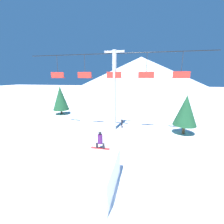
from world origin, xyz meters
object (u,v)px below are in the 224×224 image
(snowboarder, at_px, (100,140))
(distant_skier, at_px, (122,123))
(pine_tree_near, at_px, (186,110))
(snow_ramp, at_px, (95,174))

(snowboarder, height_order, distant_skier, snowboarder)
(pine_tree_near, bearing_deg, snow_ramp, -124.41)
(snow_ramp, height_order, snowboarder, snowboarder)
(pine_tree_near, relative_size, distant_skier, 3.86)
(snowboarder, bearing_deg, snow_ramp, -86.70)
(distant_skier, bearing_deg, snow_ramp, -89.61)
(snowboarder, xyz_separation_m, distant_skier, (0.01, 10.19, -1.90))
(snow_ramp, bearing_deg, snowboarder, 93.30)
(snowboarder, xyz_separation_m, pine_tree_near, (7.66, 9.58, 0.35))
(snow_ramp, distance_m, snowboarder, 2.17)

